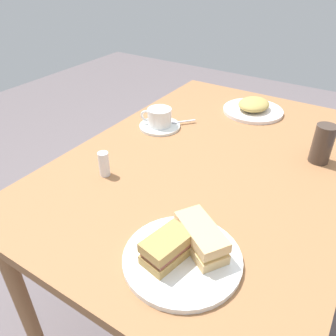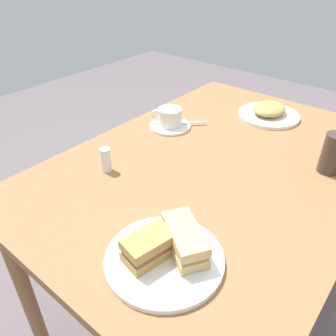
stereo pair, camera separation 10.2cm
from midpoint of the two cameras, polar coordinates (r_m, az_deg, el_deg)
The scene contains 12 objects.
ground_plane at distance 1.63m, azimuth 8.30°, elevation -20.95°, with size 6.00×6.00×0.00m, color #655B5E.
dining_table at distance 1.17m, azimuth 10.83°, elevation -2.08°, with size 1.28×0.89×0.72m.
sandwich_plate at distance 0.78m, azimuth 3.26°, elevation -15.26°, with size 0.27×0.27×0.01m, color white.
sandwich_front at distance 0.75m, azimuth 0.68°, elevation -13.37°, with size 0.12×0.09×0.06m.
sandwich_back at distance 0.77m, azimuth 6.69°, elevation -12.04°, with size 0.13×0.16×0.06m.
coffee_saucer at distance 1.32m, azimuth 2.57°, elevation 7.04°, with size 0.16×0.16×0.01m, color white.
coffee_cup at distance 1.30m, azimuth 2.55°, elevation 8.65°, with size 0.09×0.12×0.07m.
spoon at distance 1.34m, azimuth 6.00°, elevation 7.55°, with size 0.08×0.07×0.01m.
side_plate at distance 1.48m, azimuth 18.52°, elevation 8.39°, with size 0.25×0.25×0.01m, color white.
side_food_pile at distance 1.47m, azimuth 18.73°, elevation 9.41°, with size 0.15×0.12×0.04m, color #AA934D.
salt_shaker at distance 1.05m, azimuth -7.72°, elevation 1.28°, with size 0.03×0.03×0.08m, color silver.
drinking_glass at distance 1.16m, azimuth 28.31°, elevation 2.09°, with size 0.06×0.06×0.13m, color #41342B.
Camera 2 is at (-0.83, -0.47, 1.32)m, focal length 36.10 mm.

